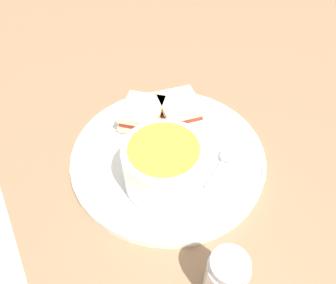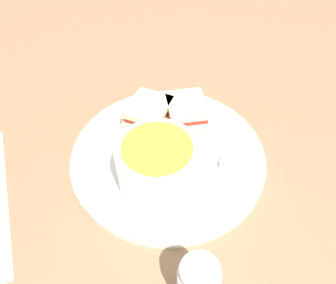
{
  "view_description": "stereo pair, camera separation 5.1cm",
  "coord_description": "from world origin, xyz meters",
  "px_view_note": "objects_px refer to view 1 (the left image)",
  "views": [
    {
      "loc": [
        -0.26,
        -0.23,
        0.42
      ],
      "look_at": [
        0.0,
        0.0,
        0.04
      ],
      "focal_mm": 35.0,
      "sensor_mm": 36.0,
      "label": 1
    },
    {
      "loc": [
        -0.22,
        -0.27,
        0.42
      ],
      "look_at": [
        0.0,
        0.0,
        0.04
      ],
      "focal_mm": 35.0,
      "sensor_mm": 36.0,
      "label": 2
    }
  ],
  "objects_px": {
    "soup_bowl": "(164,165)",
    "spoon": "(226,158)",
    "salt_shaker": "(225,279)",
    "sandwich_half_far": "(142,114)",
    "sandwich_half_near": "(179,108)"
  },
  "relations": [
    {
      "from": "soup_bowl",
      "to": "spoon",
      "type": "xyz_separation_m",
      "value": [
        0.1,
        -0.04,
        -0.03
      ]
    },
    {
      "from": "salt_shaker",
      "to": "spoon",
      "type": "bearing_deg",
      "value": 34.35
    },
    {
      "from": "sandwich_half_far",
      "to": "salt_shaker",
      "type": "height_order",
      "value": "salt_shaker"
    },
    {
      "from": "spoon",
      "to": "salt_shaker",
      "type": "relative_size",
      "value": 1.3
    },
    {
      "from": "soup_bowl",
      "to": "sandwich_half_near",
      "type": "bearing_deg",
      "value": 32.24
    },
    {
      "from": "soup_bowl",
      "to": "sandwich_half_far",
      "type": "relative_size",
      "value": 1.18
    },
    {
      "from": "sandwich_half_far",
      "to": "salt_shaker",
      "type": "distance_m",
      "value": 0.3
    },
    {
      "from": "sandwich_half_near",
      "to": "salt_shaker",
      "type": "xyz_separation_m",
      "value": [
        -0.19,
        -0.23,
        0.01
      ]
    },
    {
      "from": "sandwich_half_far",
      "to": "soup_bowl",
      "type": "bearing_deg",
      "value": -121.34
    },
    {
      "from": "sandwich_half_far",
      "to": "salt_shaker",
      "type": "relative_size",
      "value": 1.14
    },
    {
      "from": "soup_bowl",
      "to": "salt_shaker",
      "type": "distance_m",
      "value": 0.17
    },
    {
      "from": "soup_bowl",
      "to": "sandwich_half_far",
      "type": "bearing_deg",
      "value": 58.66
    },
    {
      "from": "sandwich_half_near",
      "to": "salt_shaker",
      "type": "height_order",
      "value": "salt_shaker"
    },
    {
      "from": "sandwich_half_near",
      "to": "sandwich_half_far",
      "type": "bearing_deg",
      "value": 144.69
    },
    {
      "from": "soup_bowl",
      "to": "salt_shaker",
      "type": "relative_size",
      "value": 1.34
    }
  ]
}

